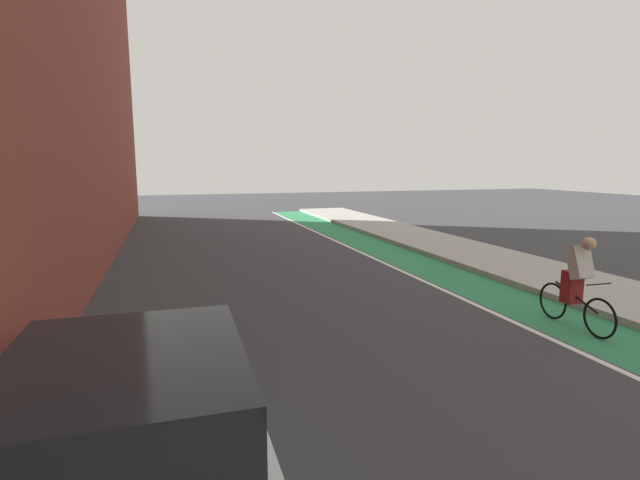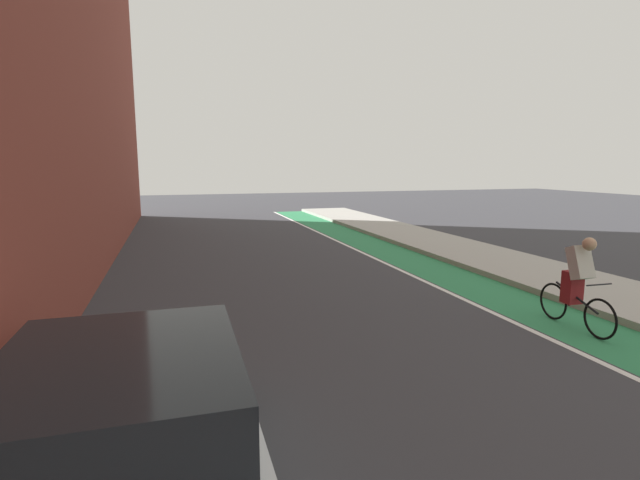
# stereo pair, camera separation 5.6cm
# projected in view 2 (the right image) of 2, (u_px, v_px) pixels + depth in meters

# --- Properties ---
(ground_plane) EXTENTS (76.98, 76.98, 0.00)m
(ground_plane) POSITION_uv_depth(u_px,v_px,m) (338.00, 309.00, 9.33)
(ground_plane) COLOR #38383D
(bike_lane_paint) EXTENTS (1.60, 34.99, 0.00)m
(bike_lane_paint) POSITION_uv_depth(u_px,v_px,m) (446.00, 274.00, 12.27)
(bike_lane_paint) COLOR #2D8451
(bike_lane_paint) RESTS_ON ground
(lane_divider_stripe) EXTENTS (0.12, 34.99, 0.00)m
(lane_divider_stripe) POSITION_uv_depth(u_px,v_px,m) (415.00, 277.00, 12.01)
(lane_divider_stripe) COLOR white
(lane_divider_stripe) RESTS_ON ground
(sidewalk_right) EXTENTS (2.75, 34.99, 0.14)m
(sidewalk_right) POSITION_uv_depth(u_px,v_px,m) (517.00, 266.00, 12.89)
(sidewalk_right) COLOR #A8A59E
(sidewalk_right) RESTS_ON ground
(parked_sedan_white) EXTENTS (1.91, 4.64, 1.53)m
(parked_sedan_white) POSITION_uv_depth(u_px,v_px,m) (128.00, 441.00, 3.50)
(parked_sedan_white) COLOR silver
(parked_sedan_white) RESTS_ON ground
(cyclist_trailing) EXTENTS (0.48, 1.72, 1.61)m
(cyclist_trailing) POSITION_uv_depth(u_px,v_px,m) (577.00, 283.00, 8.11)
(cyclist_trailing) COLOR black
(cyclist_trailing) RESTS_ON ground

